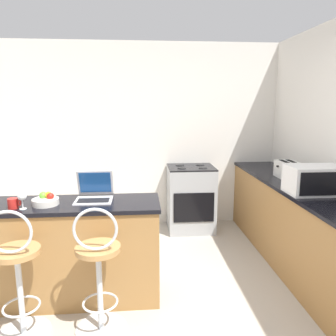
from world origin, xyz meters
name	(u,v)px	position (x,y,z in m)	size (l,w,h in m)	color
wall_back	(142,136)	(0.00, 2.52, 1.30)	(12.00, 0.06, 2.60)	silver
breakfast_bar	(72,251)	(-0.65, 0.62, 0.45)	(1.57, 0.54, 0.91)	#9E703D
counter_right	(299,228)	(1.66, 1.00, 0.45)	(0.58, 3.02, 0.91)	#9E703D
bar_stool_near	(18,277)	(-0.94, 0.12, 0.49)	(0.40, 0.40, 1.04)	silver
bar_stool_far	(99,274)	(-0.35, 0.12, 0.49)	(0.40, 0.40, 1.04)	silver
laptop	(94,192)	(-0.44, 0.72, 0.97)	(0.32, 0.31, 0.25)	silver
microwave	(315,180)	(1.64, 0.73, 1.04)	(0.52, 0.33, 0.27)	white
toaster	(287,169)	(1.68, 1.42, 1.00)	(0.23, 0.28, 0.20)	silver
stove_range	(191,198)	(0.67, 2.19, 0.45)	(0.64, 0.57, 0.91)	#9EA3A8
fruit_bowl	(46,200)	(-0.83, 0.58, 0.94)	(0.22, 0.22, 0.11)	silver
wine_glass_short	(22,197)	(-0.99, 0.47, 1.01)	(0.07, 0.07, 0.15)	silver
mug_red	(13,203)	(-1.07, 0.50, 0.95)	(0.10, 0.08, 0.09)	red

